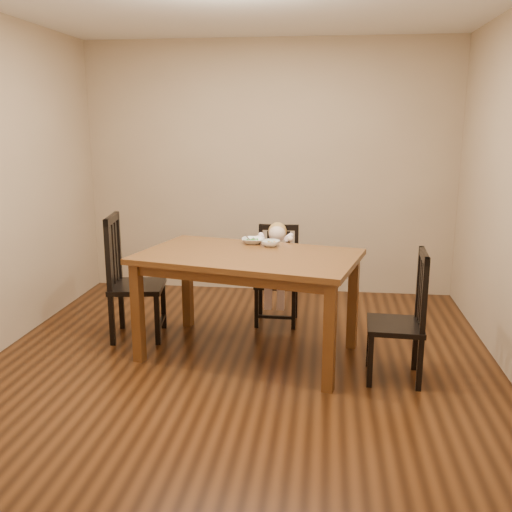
# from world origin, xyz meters

# --- Properties ---
(room) EXTENTS (4.01, 4.01, 2.71)m
(room) POSITION_xyz_m (0.00, 0.00, 1.35)
(room) COLOR #49260F
(room) RESTS_ON ground
(dining_table) EXTENTS (1.86, 1.36, 0.84)m
(dining_table) POSITION_xyz_m (0.03, 0.13, 0.74)
(dining_table) COLOR #553513
(dining_table) RESTS_ON room
(chair_child) EXTENTS (0.39, 0.38, 0.91)m
(chair_child) POSITION_xyz_m (0.19, 0.95, 0.44)
(chair_child) COLOR black
(chair_child) RESTS_ON room
(chair_left) EXTENTS (0.51, 0.53, 1.08)m
(chair_left) POSITION_xyz_m (-1.03, 0.39, 0.52)
(chair_left) COLOR black
(chair_left) RESTS_ON room
(chair_right) EXTENTS (0.42, 0.44, 0.96)m
(chair_right) POSITION_xyz_m (1.20, -0.19, 0.46)
(chair_right) COLOR black
(chair_right) RESTS_ON room
(toddler) EXTENTS (0.30, 0.37, 0.51)m
(toddler) POSITION_xyz_m (0.19, 0.91, 0.57)
(toddler) COLOR white
(toddler) RESTS_ON chair_child
(bowl_peas) EXTENTS (0.19, 0.19, 0.05)m
(bowl_peas) POSITION_xyz_m (0.02, 0.52, 0.86)
(bowl_peas) COLOR silver
(bowl_peas) RESTS_ON dining_table
(bowl_veg) EXTENTS (0.20, 0.20, 0.05)m
(bowl_veg) POSITION_xyz_m (0.18, 0.42, 0.86)
(bowl_veg) COLOR silver
(bowl_veg) RESTS_ON dining_table
(fork) EXTENTS (0.08, 0.12, 0.05)m
(fork) POSITION_xyz_m (-0.02, 0.51, 0.88)
(fork) COLOR silver
(fork) RESTS_ON bowl_peas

